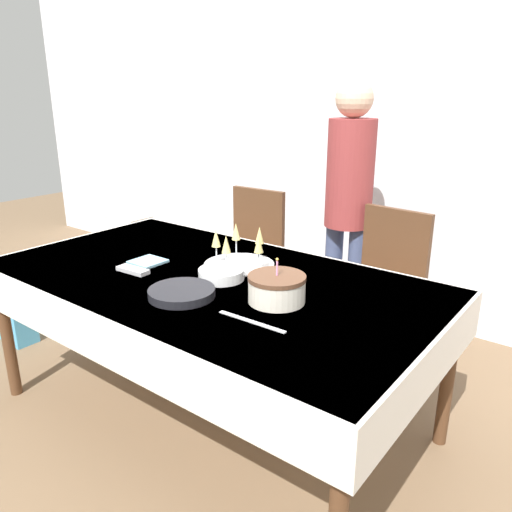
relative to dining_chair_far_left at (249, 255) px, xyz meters
The scene contains 15 objects.
ground_plane 1.15m from the dining_chair_far_left, 62.32° to the right, with size 12.00×12.00×0.00m, color brown.
wall_back 1.26m from the dining_chair_far_left, 60.48° to the left, with size 8.00×0.05×2.70m.
dining_table 1.03m from the dining_chair_far_left, 62.32° to the right, with size 2.12×1.17×0.76m.
dining_chair_far_left is the anchor object (origin of this frame).
dining_chair_far_right 0.95m from the dining_chair_far_left, ahead, with size 0.46×0.46×0.96m.
birthday_cake 1.34m from the dining_chair_far_left, 46.58° to the right, with size 0.24×0.24×0.19m.
champagne_tray 0.91m from the dining_chair_far_left, 54.66° to the right, with size 0.35×0.35×0.18m.
plate_stack_main 1.30m from the dining_chair_far_left, 64.10° to the right, with size 0.28×0.28×0.03m.
plate_stack_dessert 1.08m from the dining_chair_far_left, 58.31° to the right, with size 0.21×0.21×0.05m.
cake_knife 1.51m from the dining_chair_far_left, 51.13° to the right, with size 0.30×0.02×0.00m.
fork_pile 1.12m from the dining_chair_far_left, 81.53° to the right, with size 0.17×0.07×0.02m.
napkin_pile 0.99m from the dining_chair_far_left, 83.26° to the right, with size 0.15×0.15×0.01m.
person_standing 0.79m from the dining_chair_far_left, 16.95° to the left, with size 0.28×0.28×1.64m.
high_chair 0.96m from the dining_chair_far_left, behind, with size 0.33×0.35×0.71m.
gift_bag 1.58m from the dining_chair_far_left, 135.11° to the right, with size 0.25×0.15×0.34m.
Camera 1 is at (1.50, -1.57, 1.57)m, focal length 35.00 mm.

